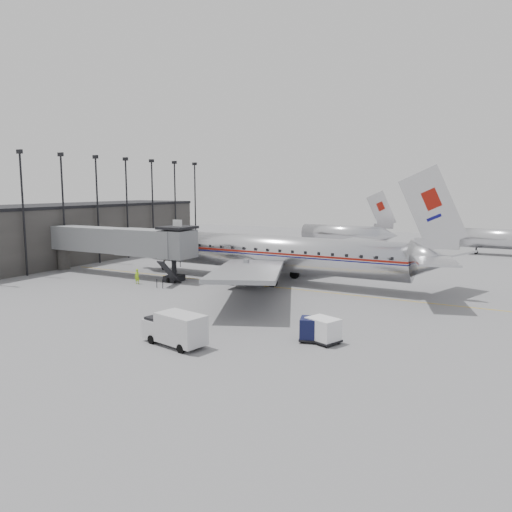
{
  "coord_description": "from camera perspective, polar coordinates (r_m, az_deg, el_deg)",
  "views": [
    {
      "loc": [
        25.77,
        -42.01,
        10.82
      ],
      "look_at": [
        -0.1,
        6.45,
        3.2
      ],
      "focal_mm": 35.0,
      "sensor_mm": 36.0,
      "label": 1
    }
  ],
  "objects": [
    {
      "name": "service_van",
      "position": [
        35.05,
        -9.28,
        -8.13
      ],
      "size": [
        5.16,
        2.85,
        2.3
      ],
      "rotation": [
        0.0,
        0.0,
        -0.21
      ],
      "color": "silver",
      "rests_on": "ground"
    },
    {
      "name": "baggage_cart_white",
      "position": [
        35.51,
        7.67,
        -8.34
      ],
      "size": [
        2.69,
        2.39,
        1.75
      ],
      "rotation": [
        0.0,
        0.0,
        -0.38
      ],
      "color": "white",
      "rests_on": "ground"
    },
    {
      "name": "apron_line",
      "position": [
        54.23,
        2.67,
        -3.62
      ],
      "size": [
        60.0,
        0.15,
        0.01
      ],
      "primitive_type": "cube",
      "rotation": [
        0.0,
        0.0,
        1.57
      ],
      "color": "gold",
      "rests_on": "ground"
    },
    {
      "name": "airliner",
      "position": [
        57.27,
        2.01,
        0.32
      ],
      "size": [
        41.2,
        38.17,
        13.03
      ],
      "rotation": [
        0.0,
        0.0,
        -0.02
      ],
      "color": "silver",
      "rests_on": "ground"
    },
    {
      "name": "terminal",
      "position": [
        79.53,
        -20.81,
        2.46
      ],
      "size": [
        12.0,
        46.0,
        8.0
      ],
      "primitive_type": "cube",
      "color": "#373432",
      "rests_on": "ground"
    },
    {
      "name": "ground",
      "position": [
        50.46,
        -3.36,
        -4.5
      ],
      "size": [
        160.0,
        160.0,
        0.0
      ],
      "primitive_type": "plane",
      "color": "slate",
      "rests_on": "ground"
    },
    {
      "name": "floodlight_masts",
      "position": [
        76.62,
        -16.06,
        5.75
      ],
      "size": [
        0.9,
        42.25,
        15.25
      ],
      "color": "black",
      "rests_on": "ground"
    },
    {
      "name": "baggage_cart_navy",
      "position": [
        35.73,
        6.75,
        -8.29
      ],
      "size": [
        2.51,
        2.17,
        1.68
      ],
      "rotation": [
        0.0,
        0.0,
        0.29
      ],
      "color": "#0D1137",
      "rests_on": "ground"
    },
    {
      "name": "distant_aircraft_mid",
      "position": [
        88.4,
        26.97,
        1.79
      ],
      "size": [
        16.39,
        3.2,
        10.26
      ],
      "color": "silver",
      "rests_on": "ground"
    },
    {
      "name": "distant_aircraft_near",
      "position": [
        88.79,
        9.9,
        2.55
      ],
      "size": [
        16.39,
        3.2,
        10.26
      ],
      "color": "silver",
      "rests_on": "ground"
    },
    {
      "name": "jet_bridge",
      "position": [
        62.7,
        -14.72,
        1.56
      ],
      "size": [
        21.0,
        6.2,
        7.1
      ],
      "color": "slate",
      "rests_on": "ground"
    },
    {
      "name": "ramp_worker",
      "position": [
        57.62,
        -13.43,
        -2.29
      ],
      "size": [
        0.65,
        0.46,
        1.7
      ],
      "primitive_type": "imported",
      "rotation": [
        0.0,
        0.0,
        0.09
      ],
      "color": "#A1DD1A",
      "rests_on": "ground"
    }
  ]
}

